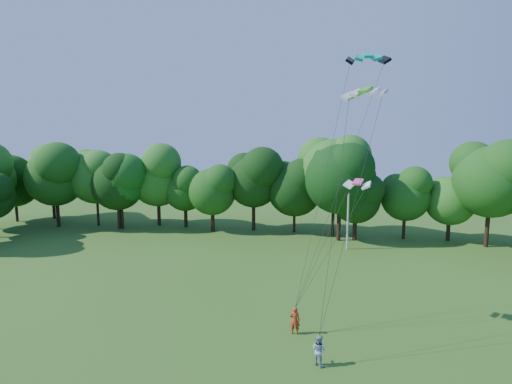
# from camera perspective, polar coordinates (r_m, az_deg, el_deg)

# --- Properties ---
(utility_pole) EXTENTS (1.64, 0.72, 8.66)m
(utility_pole) POSITION_cam_1_polar(r_m,az_deg,el_deg) (48.10, 13.01, -2.88)
(utility_pole) COLOR #B4B4AB
(utility_pole) RESTS_ON ground
(kite_flyer_left) EXTENTS (0.74, 0.52, 1.91)m
(kite_flyer_left) POSITION_cam_1_polar(r_m,az_deg,el_deg) (28.39, 5.57, -17.78)
(kite_flyer_left) COLOR #B23216
(kite_flyer_left) RESTS_ON ground
(kite_flyer_right) EXTENTS (1.12, 1.07, 1.83)m
(kite_flyer_right) POSITION_cam_1_polar(r_m,az_deg,el_deg) (25.25, 8.97, -21.40)
(kite_flyer_right) COLOR #91ABCA
(kite_flyer_right) RESTS_ON ground
(kite_teal) EXTENTS (3.31, 1.77, 0.70)m
(kite_teal) POSITION_cam_1_polar(r_m,az_deg,el_deg) (33.06, 15.62, 18.32)
(kite_teal) COLOR #05A198
(kite_teal) RESTS_ON ground
(kite_green) EXTENTS (2.91, 2.14, 0.55)m
(kite_green) POSITION_cam_1_polar(r_m,az_deg,el_deg) (26.34, 15.39, 13.92)
(kite_green) COLOR green
(kite_green) RESTS_ON ground
(kite_pink) EXTENTS (1.93, 1.29, 0.40)m
(kite_pink) POSITION_cam_1_polar(r_m,az_deg,el_deg) (28.04, 14.35, 1.41)
(kite_pink) COLOR #F64495
(kite_pink) RESTS_ON ground
(tree_back_west) EXTENTS (7.76, 7.76, 11.29)m
(tree_back_west) POSITION_cam_1_polar(r_m,az_deg,el_deg) (60.35, -18.76, 1.55)
(tree_back_west) COLOR black
(tree_back_west) RESTS_ON ground
(tree_back_center) EXTENTS (9.79, 9.79, 14.24)m
(tree_back_center) POSITION_cam_1_polar(r_m,az_deg,el_deg) (51.51, 11.94, 2.85)
(tree_back_center) COLOR #331F14
(tree_back_center) RESTS_ON ground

